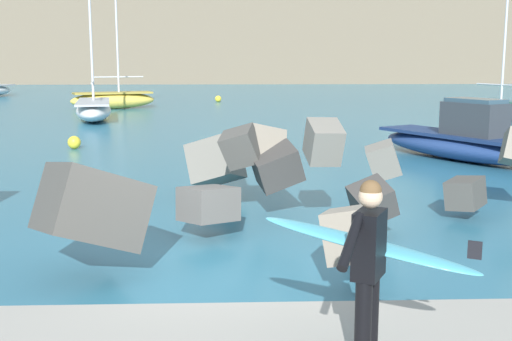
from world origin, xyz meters
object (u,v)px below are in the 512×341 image
(surfer_with_board, at_px, (368,258))
(mooring_buoy_inner, at_px, (218,99))
(boat_near_right, at_px, (113,99))
(boat_near_left, at_px, (463,141))
(boat_mid_right, at_px, (94,109))
(boat_near_centre, at_px, (507,110))
(mooring_buoy_middle, at_px, (74,142))

(surfer_with_board, height_order, mooring_buoy_inner, surfer_with_board)
(mooring_buoy_inner, bearing_deg, boat_near_right, -136.59)
(boat_near_left, relative_size, boat_near_right, 0.74)
(surfer_with_board, relative_size, boat_near_right, 0.24)
(boat_mid_right, bearing_deg, boat_near_right, 92.75)
(boat_near_left, relative_size, boat_mid_right, 0.73)
(boat_near_left, bearing_deg, mooring_buoy_inner, 106.68)
(boat_near_left, distance_m, boat_mid_right, 18.89)
(boat_near_right, bearing_deg, boat_near_left, -55.39)
(boat_near_left, relative_size, mooring_buoy_inner, 13.96)
(surfer_with_board, relative_size, boat_mid_right, 0.24)
(boat_near_centre, relative_size, mooring_buoy_inner, 17.91)
(mooring_buoy_middle, bearing_deg, surfer_with_board, -68.40)
(mooring_buoy_inner, xyz_separation_m, mooring_buoy_middle, (-4.42, -23.28, 0.00))
(surfer_with_board, distance_m, boat_mid_right, 27.77)
(mooring_buoy_middle, bearing_deg, mooring_buoy_inner, 79.25)
(mooring_buoy_inner, bearing_deg, boat_near_centre, -41.80)
(boat_near_centre, bearing_deg, mooring_buoy_middle, -152.14)
(boat_mid_right, relative_size, mooring_buoy_middle, 19.08)
(mooring_buoy_inner, bearing_deg, boat_mid_right, -113.90)
(boat_near_right, relative_size, boat_mid_right, 0.99)
(boat_near_centre, distance_m, boat_near_right, 22.15)
(boat_near_centre, distance_m, boat_mid_right, 20.55)
(surfer_with_board, height_order, boat_mid_right, boat_mid_right)
(surfer_with_board, bearing_deg, mooring_buoy_middle, 111.60)
(mooring_buoy_inner, distance_m, mooring_buoy_middle, 23.70)
(boat_near_right, xyz_separation_m, mooring_buoy_middle, (1.76, -17.43, -0.37))
(boat_near_right, relative_size, mooring_buoy_middle, 18.85)
(boat_near_left, distance_m, boat_near_right, 24.71)
(mooring_buoy_inner, relative_size, mooring_buoy_middle, 1.00)
(boat_near_left, xyz_separation_m, boat_near_right, (-14.03, 20.34, 0.00))
(boat_near_centre, bearing_deg, mooring_buoy_inner, 138.20)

